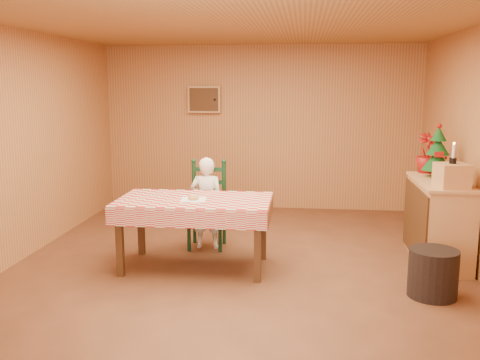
{
  "coord_description": "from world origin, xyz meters",
  "views": [
    {
      "loc": [
        0.68,
        -5.54,
        1.99
      ],
      "look_at": [
        0.0,
        0.2,
        0.95
      ],
      "focal_mm": 40.0,
      "sensor_mm": 36.0,
      "label": 1
    }
  ],
  "objects_px": {
    "christmas_tree": "(438,153)",
    "ladder_chair": "(208,206)",
    "storage_bin": "(433,273)",
    "crate": "(452,176)",
    "shelf_unit": "(438,221)",
    "seated_child": "(207,203)",
    "dining_table": "(194,206)"
  },
  "relations": [
    {
      "from": "shelf_unit",
      "to": "christmas_tree",
      "type": "distance_m",
      "value": 0.79
    },
    {
      "from": "seated_child",
      "to": "storage_bin",
      "type": "height_order",
      "value": "seated_child"
    },
    {
      "from": "dining_table",
      "to": "christmas_tree",
      "type": "distance_m",
      "value": 2.86
    },
    {
      "from": "christmas_tree",
      "to": "ladder_chair",
      "type": "bearing_deg",
      "value": -179.98
    },
    {
      "from": "ladder_chair",
      "to": "shelf_unit",
      "type": "height_order",
      "value": "ladder_chair"
    },
    {
      "from": "christmas_tree",
      "to": "shelf_unit",
      "type": "bearing_deg",
      "value": -91.98
    },
    {
      "from": "ladder_chair",
      "to": "storage_bin",
      "type": "relative_size",
      "value": 2.35
    },
    {
      "from": "dining_table",
      "to": "crate",
      "type": "distance_m",
      "value": 2.72
    },
    {
      "from": "christmas_tree",
      "to": "crate",
      "type": "bearing_deg",
      "value": -90.0
    },
    {
      "from": "christmas_tree",
      "to": "storage_bin",
      "type": "height_order",
      "value": "christmas_tree"
    },
    {
      "from": "seated_child",
      "to": "crate",
      "type": "distance_m",
      "value": 2.8
    },
    {
      "from": "crate",
      "to": "storage_bin",
      "type": "bearing_deg",
      "value": -113.17
    },
    {
      "from": "seated_child",
      "to": "christmas_tree",
      "type": "height_order",
      "value": "christmas_tree"
    },
    {
      "from": "ladder_chair",
      "to": "christmas_tree",
      "type": "distance_m",
      "value": 2.79
    },
    {
      "from": "storage_bin",
      "to": "ladder_chair",
      "type": "bearing_deg",
      "value": 150.89
    },
    {
      "from": "shelf_unit",
      "to": "crate",
      "type": "relative_size",
      "value": 4.13
    },
    {
      "from": "dining_table",
      "to": "crate",
      "type": "relative_size",
      "value": 5.52
    },
    {
      "from": "seated_child",
      "to": "storage_bin",
      "type": "distance_m",
      "value": 2.74
    },
    {
      "from": "shelf_unit",
      "to": "crate",
      "type": "height_order",
      "value": "crate"
    },
    {
      "from": "ladder_chair",
      "to": "christmas_tree",
      "type": "relative_size",
      "value": 1.74
    },
    {
      "from": "seated_child",
      "to": "dining_table",
      "type": "bearing_deg",
      "value": 90.0
    },
    {
      "from": "ladder_chair",
      "to": "dining_table",
      "type": "bearing_deg",
      "value": -90.0
    },
    {
      "from": "shelf_unit",
      "to": "crate",
      "type": "bearing_deg",
      "value": -88.77
    },
    {
      "from": "shelf_unit",
      "to": "ladder_chair",
      "type": "bearing_deg",
      "value": 174.71
    },
    {
      "from": "crate",
      "to": "dining_table",
      "type": "bearing_deg",
      "value": -177.06
    },
    {
      "from": "dining_table",
      "to": "storage_bin",
      "type": "xyz_separation_m",
      "value": [
        2.4,
        -0.55,
        -0.46
      ]
    },
    {
      "from": "seated_child",
      "to": "storage_bin",
      "type": "relative_size",
      "value": 2.45
    },
    {
      "from": "ladder_chair",
      "to": "crate",
      "type": "distance_m",
      "value": 2.83
    },
    {
      "from": "storage_bin",
      "to": "crate",
      "type": "bearing_deg",
      "value": 66.83
    },
    {
      "from": "shelf_unit",
      "to": "seated_child",
      "type": "bearing_deg",
      "value": 175.92
    },
    {
      "from": "shelf_unit",
      "to": "storage_bin",
      "type": "xyz_separation_m",
      "value": [
        -0.29,
        -1.09,
        -0.24
      ]
    },
    {
      "from": "seated_child",
      "to": "christmas_tree",
      "type": "xyz_separation_m",
      "value": [
        2.69,
        0.06,
        0.65
      ]
    }
  ]
}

